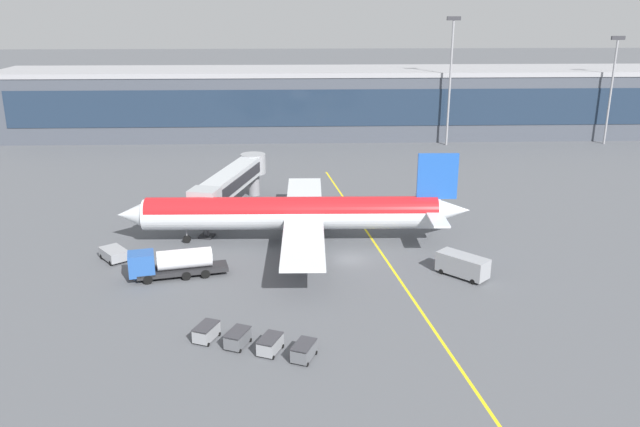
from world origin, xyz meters
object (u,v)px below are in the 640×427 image
at_px(pushback_tug, 114,254).
at_px(fuel_tanker, 172,263).
at_px(baggage_cart_1, 238,338).
at_px(main_airliner, 294,213).
at_px(baggage_cart_3, 304,351).
at_px(lavatory_truck, 462,264).
at_px(baggage_cart_0, 206,332).
at_px(baggage_cart_2, 270,344).

bearing_deg(pushback_tug, fuel_tanker, -34.31).
height_order(fuel_tanker, baggage_cart_1, fuel_tanker).
relative_size(pushback_tug, baggage_cart_1, 1.45).
relative_size(main_airliner, pushback_tug, 10.14).
bearing_deg(baggage_cart_1, fuel_tanker, 118.93).
bearing_deg(main_airliner, pushback_tug, -166.02).
bearing_deg(main_airliner, baggage_cart_1, -100.95).
bearing_deg(main_airliner, fuel_tanker, -142.13).
height_order(baggage_cart_1, baggage_cart_3, same).
distance_m(main_airliner, baggage_cart_3, 28.88).
height_order(fuel_tanker, lavatory_truck, fuel_tanker).
bearing_deg(lavatory_truck, fuel_tanker, 178.58).
bearing_deg(lavatory_truck, pushback_tug, 171.37).
bearing_deg(baggage_cart_1, lavatory_truck, 31.80).
bearing_deg(baggage_cart_3, lavatory_truck, 43.86).
relative_size(fuel_tanker, baggage_cart_0, 3.65).
xyz_separation_m(fuel_tanker, lavatory_truck, (32.46, -0.80, -0.32)).
relative_size(fuel_tanker, pushback_tug, 2.51).
xyz_separation_m(main_airliner, baggage_cart_2, (-2.12, -27.46, -3.17)).
xyz_separation_m(fuel_tanker, baggage_cart_3, (14.53, -18.04, -0.96)).
bearing_deg(baggage_cart_3, pushback_tug, 133.69).
distance_m(main_airliner, lavatory_truck, 22.13).
bearing_deg(lavatory_truck, baggage_cart_0, -153.17).
distance_m(lavatory_truck, baggage_cart_0, 30.04).
xyz_separation_m(pushback_tug, baggage_cart_0, (13.43, -19.67, -0.07)).
bearing_deg(fuel_tanker, baggage_cart_0, -68.49).
xyz_separation_m(baggage_cart_1, baggage_cart_2, (2.96, -1.23, 0.00)).
bearing_deg(baggage_cart_0, main_airliner, 72.20).
xyz_separation_m(baggage_cart_0, baggage_cart_3, (8.87, -3.68, 0.00)).
relative_size(main_airliner, baggage_cart_0, 14.73).
distance_m(baggage_cart_0, baggage_cart_2, 6.40).
height_order(pushback_tug, baggage_cart_0, baggage_cart_0).
height_order(main_airliner, baggage_cart_0, main_airliner).
xyz_separation_m(main_airliner, lavatory_truck, (18.77, -11.45, -2.53)).
distance_m(pushback_tug, baggage_cart_3, 32.29).
relative_size(fuel_tanker, baggage_cart_1, 3.65).
relative_size(fuel_tanker, baggage_cart_2, 3.65).
bearing_deg(fuel_tanker, baggage_cart_2, -55.47).
bearing_deg(lavatory_truck, baggage_cart_3, -136.14).
relative_size(main_airliner, baggage_cart_3, 14.73).
bearing_deg(main_airliner, baggage_cart_0, -107.80).
height_order(main_airliner, lavatory_truck, main_airliner).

